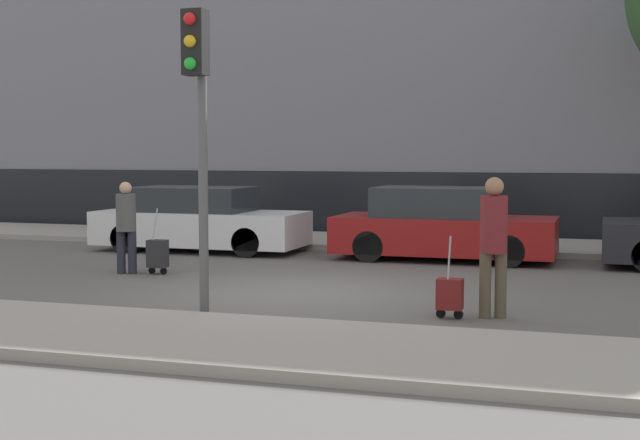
{
  "coord_description": "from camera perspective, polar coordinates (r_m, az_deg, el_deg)",
  "views": [
    {
      "loc": [
        4.33,
        -12.45,
        2.11
      ],
      "look_at": [
        -0.25,
        1.8,
        0.95
      ],
      "focal_mm": 50.0,
      "sensor_mm": 36.0,
      "label": 1
    }
  ],
  "objects": [
    {
      "name": "sidewalk_far",
      "position": [
        20.03,
        5.25,
        -1.47
      ],
      "size": [
        28.0,
        3.0,
        0.12
      ],
      "color": "gray",
      "rests_on": "ground_plane"
    },
    {
      "name": "trolley_right",
      "position": [
        11.36,
        8.31,
        -4.72
      ],
      "size": [
        0.34,
        0.29,
        1.05
      ],
      "color": "maroon",
      "rests_on": "ground_plane"
    },
    {
      "name": "trolley_left",
      "position": [
        15.52,
        -10.36,
        -2.14
      ],
      "size": [
        0.34,
        0.29,
        1.13
      ],
      "color": "#262628",
      "rests_on": "ground_plane"
    },
    {
      "name": "ground_plane",
      "position": [
        13.35,
        -1.34,
        -4.66
      ],
      "size": [
        80.0,
        80.0,
        0.0
      ],
      "primitive_type": "plane",
      "color": "#565451"
    },
    {
      "name": "traffic_light",
      "position": [
        11.2,
        -7.78,
        7.57
      ],
      "size": [
        0.28,
        0.47,
        3.83
      ],
      "color": "#515154",
      "rests_on": "ground_plane"
    },
    {
      "name": "parked_car_0",
      "position": [
        18.99,
        -7.76,
        -0.05
      ],
      "size": [
        4.41,
        1.75,
        1.36
      ],
      "color": "silver",
      "rests_on": "ground_plane"
    },
    {
      "name": "pedestrian_right",
      "position": [
        11.4,
        11.05,
        -1.14
      ],
      "size": [
        0.34,
        0.34,
        1.78
      ],
      "rotation": [
        0.0,
        0.0,
        0.37
      ],
      "color": "#4C4233",
      "rests_on": "ground_plane"
    },
    {
      "name": "parked_car_1",
      "position": [
        17.44,
        7.83,
        -0.39
      ],
      "size": [
        4.23,
        1.8,
        1.41
      ],
      "color": "maroon",
      "rests_on": "ground_plane"
    },
    {
      "name": "pedestrian_left",
      "position": [
        15.64,
        -12.3,
        -0.13
      ],
      "size": [
        0.35,
        0.34,
        1.59
      ],
      "rotation": [
        0.0,
        0.0,
        3.32
      ],
      "color": "#23232D",
      "rests_on": "ground_plane"
    },
    {
      "name": "sidewalk_near",
      "position": [
        9.93,
        -8.52,
        -7.52
      ],
      "size": [
        28.0,
        2.5,
        0.12
      ],
      "color": "gray",
      "rests_on": "ground_plane"
    }
  ]
}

